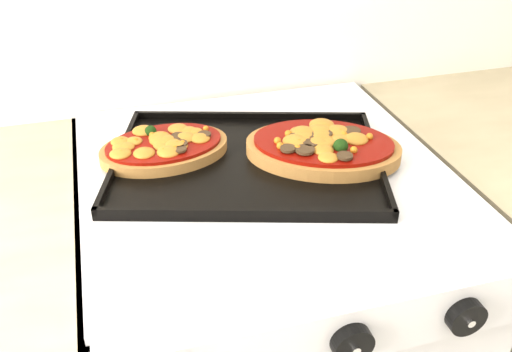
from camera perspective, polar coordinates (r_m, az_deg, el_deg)
name	(u,v)px	position (r m, az deg, el deg)	size (l,w,h in m)	color
control_panel	(335,334)	(0.74, 7.93, -15.35)	(0.60, 0.02, 0.09)	silver
knob_center	(352,343)	(0.73, 9.60, -16.18)	(0.05, 0.05, 0.02)	black
knob_right	(466,317)	(0.79, 20.25, -13.09)	(0.05, 0.05, 0.02)	black
baking_tray	(248,159)	(0.93, -0.85, 1.67)	(0.43, 0.32, 0.02)	black
pizza_left	(164,146)	(0.95, -9.16, 2.96)	(0.21, 0.14, 0.03)	#9F6D36
pizza_right	(323,146)	(0.94, 6.72, 3.01)	(0.25, 0.17, 0.04)	#9F6D36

